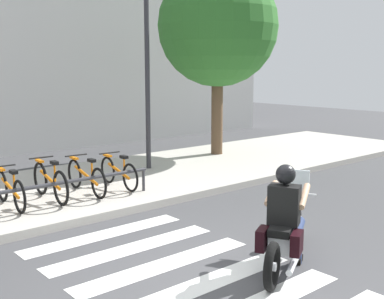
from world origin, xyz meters
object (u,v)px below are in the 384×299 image
at_px(rider, 285,209).
at_px(tree_near_rack, 218,27).
at_px(bike_rack, 22,191).
at_px(street_lamp, 147,62).
at_px(bicycle_6, 119,172).
at_px(bicycle_5, 86,177).
at_px(bicycle_4, 50,182).
at_px(motorcycle, 286,233).
at_px(bicycle_3, 10,190).

height_order(rider, tree_near_rack, tree_near_rack).
xyz_separation_m(rider, bike_rack, (-1.94, 4.13, -0.24)).
relative_size(bike_rack, tree_near_rack, 0.93).
relative_size(bike_rack, street_lamp, 1.12).
relative_size(bicycle_6, bike_rack, 0.30).
xyz_separation_m(bicycle_6, street_lamp, (1.66, 1.24, 2.30)).
xyz_separation_m(bicycle_5, tree_near_rack, (5.16, 1.64, 3.30)).
relative_size(bicycle_4, bike_rack, 0.32).
height_order(bicycle_5, bike_rack, bicycle_5).
bearing_deg(rider, bicycle_5, 95.07).
bearing_deg(motorcycle, rider, -154.95).
bearing_deg(tree_near_rack, bike_rack, -161.83).
bearing_deg(bicycle_3, bicycle_6, 0.00).
bearing_deg(bike_rack, tree_near_rack, 18.17).
bearing_deg(bicycle_5, rider, -84.93).
bearing_deg(tree_near_rack, bicycle_3, -166.23).
relative_size(rider, bicycle_3, 0.90).
bearing_deg(bicycle_3, motorcycle, -66.63).
bearing_deg(bicycle_3, bike_rack, -90.02).
bearing_deg(rider, street_lamp, 71.29).
bearing_deg(bike_rack, motorcycle, -63.87).
bearing_deg(rider, bicycle_3, 112.47).
height_order(bicycle_4, bicycle_6, bicycle_4).
xyz_separation_m(bike_rack, tree_near_rack, (6.69, 2.19, 3.22)).
distance_m(motorcycle, bicycle_5, 4.67).
xyz_separation_m(motorcycle, bicycle_4, (-1.25, 4.65, 0.06)).
xyz_separation_m(bicycle_5, street_lamp, (2.42, 1.24, 2.29)).
xyz_separation_m(street_lamp, tree_near_rack, (2.74, 0.40, 1.02)).
distance_m(motorcycle, bike_rack, 4.56).
bearing_deg(bicycle_5, tree_near_rack, 17.61).
relative_size(bicycle_3, street_lamp, 0.34).
relative_size(bicycle_5, bike_rack, 0.33).
xyz_separation_m(motorcycle, bicycle_3, (-2.01, 4.65, 0.04)).
xyz_separation_m(bicycle_5, bike_rack, (-1.52, -0.55, 0.08)).
distance_m(motorcycle, rider, 0.37).
relative_size(motorcycle, bike_rack, 0.39).
distance_m(rider, bicycle_5, 4.71).
bearing_deg(rider, bike_rack, 115.14).
xyz_separation_m(bicycle_4, bike_rack, (-0.76, -0.55, 0.06)).
bearing_deg(bicycle_4, street_lamp, 21.30).
distance_m(bicycle_3, bike_rack, 0.56).
xyz_separation_m(rider, bicycle_3, (-1.94, 4.68, -0.33)).
xyz_separation_m(rider, bicycle_5, (-0.42, 4.68, -0.32)).
distance_m(rider, tree_near_rack, 8.45).
height_order(bicycle_4, tree_near_rack, tree_near_rack).
distance_m(bicycle_3, bicycle_5, 1.52).
height_order(street_lamp, tree_near_rack, tree_near_rack).
height_order(rider, bicycle_5, rider).
xyz_separation_m(rider, street_lamp, (2.01, 5.92, 1.97)).
bearing_deg(street_lamp, bicycle_5, -152.90).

